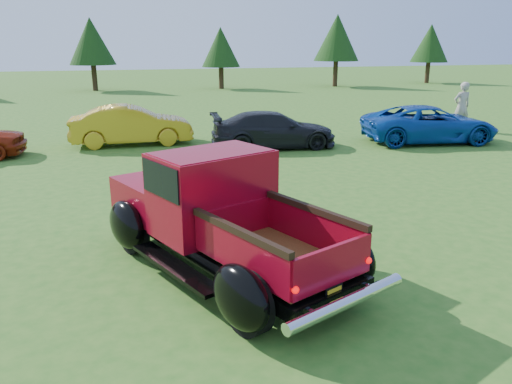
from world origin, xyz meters
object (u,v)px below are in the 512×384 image
tree_far_east (430,43)px  show_car_yellow (131,125)px  tree_mid_left (91,41)px  pickup_truck (213,211)px  show_car_grey (274,130)px  spectator (462,107)px  show_car_blue (429,124)px  tree_mid_right (221,47)px  tree_east (337,38)px

tree_far_east → show_car_yellow: (-25.50, -20.52, -2.59)m
tree_mid_left → tree_far_east: 27.00m
pickup_truck → show_car_grey: size_ratio=1.25×
tree_mid_left → spectator: (13.85, -21.78, -2.45)m
tree_far_east → show_car_blue: 27.94m
tree_mid_right → show_car_grey: size_ratio=1.09×
tree_mid_left → show_car_blue: (11.29, -23.45, -2.76)m
tree_mid_left → tree_mid_right: size_ratio=1.14×
tree_mid_right → tree_east: (9.00, -0.50, 0.68)m
show_car_blue → tree_east: bearing=-7.6°
tree_mid_left → show_car_blue: 26.18m
show_car_grey → show_car_yellow: bearing=73.9°
tree_mid_left → tree_east: 18.06m
show_car_blue → tree_far_east: bearing=-24.9°
show_car_yellow → show_car_blue: size_ratio=0.88×
tree_east → pickup_truck: size_ratio=1.07×
tree_far_east → show_car_blue: size_ratio=1.07×
tree_mid_left → show_car_yellow: tree_mid_left is taller
tree_far_east → pickup_truck: (-24.78, -30.51, -2.41)m
tree_east → show_car_yellow: bearing=-130.2°
show_car_grey → show_car_blue: bearing=-90.3°
tree_east → tree_mid_left: bearing=175.2°
tree_mid_left → spectator: size_ratio=2.68×
show_car_blue → spectator: spectator is taller
show_car_yellow → spectator: size_ratio=2.12×
pickup_truck → show_car_blue: pickup_truck is taller
tree_mid_left → pickup_truck: 31.20m
tree_east → spectator: size_ratio=2.89×
tree_east → show_car_grey: (-12.11, -21.33, -3.07)m
tree_mid_right → show_car_blue: size_ratio=0.98×
spectator → pickup_truck: bearing=40.8°
show_car_blue → spectator: (2.55, 1.67, 0.31)m
tree_mid_right → tree_east: 9.04m
show_car_grey → show_car_blue: 5.44m
show_car_grey → show_car_blue: size_ratio=0.90×
pickup_truck → show_car_yellow: bearing=71.9°
tree_mid_left → show_car_grey: size_ratio=1.24×
tree_mid_left → show_car_blue: tree_mid_left is taller
tree_mid_right → show_car_grey: tree_mid_right is taller
show_car_grey → spectator: size_ratio=2.16×
tree_mid_left → show_car_grey: bearing=-75.5°
pickup_truck → show_car_blue: 11.81m
show_car_blue → spectator: 3.07m
tree_east → spectator: tree_east is taller
show_car_blue → show_car_grey: bearing=92.9°
show_car_yellow → spectator: 12.37m
tree_mid_left → tree_far_east: (27.00, -0.50, -0.14)m
tree_far_east → show_car_blue: (-15.71, -22.95, -2.62)m
tree_far_east → tree_mid_right: bearing=-178.4°
tree_far_east → show_car_yellow: size_ratio=1.21×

